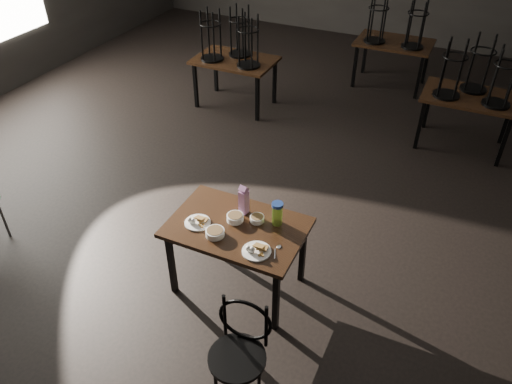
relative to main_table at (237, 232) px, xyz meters
The scene contains 13 objects.
main_table is the anchor object (origin of this frame).
plate_left 0.37m from the main_table, 160.57° to the right, with size 0.23×0.23×0.08m.
plate_right 0.39m from the main_table, 38.12° to the right, with size 0.25×0.25×0.08m.
bowl_near 0.13m from the main_table, 128.06° to the left, with size 0.15×0.15×0.06m.
bowl_far 0.22m from the main_table, 44.89° to the left, with size 0.13×0.13×0.05m.
bowl_big 0.25m from the main_table, 120.89° to the right, with size 0.16×0.16×0.06m.
juice_carton 0.29m from the main_table, 97.83° to the left, with size 0.09×0.09×0.29m.
water_bottle 0.40m from the main_table, 30.28° to the left, with size 0.12×0.12×0.22m.
spoon 0.46m from the main_table, 13.78° to the right, with size 0.05×0.18×0.01m.
bentwood_chair 1.10m from the main_table, 62.34° to the right, with size 0.44×0.43×0.90m.
bg_table_left 3.80m from the main_table, 117.19° to the left, with size 1.20×0.80×1.48m.
bg_table_right 3.92m from the main_table, 65.92° to the left, with size 1.20×0.80×1.48m.
bg_table_far 5.11m from the main_table, 86.97° to the left, with size 1.20×0.80×1.48m.
Camera 1 is at (1.92, -4.24, 3.61)m, focal length 35.00 mm.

